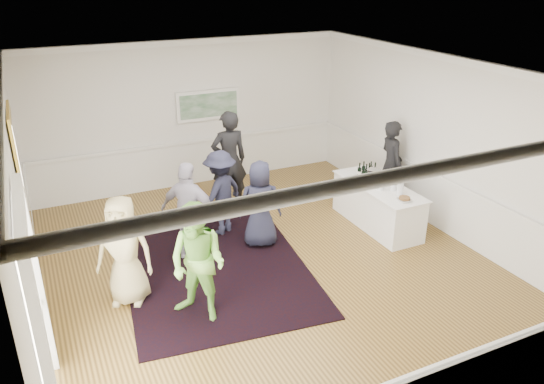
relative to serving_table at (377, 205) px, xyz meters
name	(u,v)px	position (x,y,z in m)	size (l,w,h in m)	color
floor	(268,264)	(-2.49, -0.44, -0.42)	(8.00, 8.00, 0.00)	olive
ceiling	(267,71)	(-2.49, -0.44, 2.78)	(7.00, 8.00, 0.02)	white
wall_left	(22,218)	(-5.99, -0.44, 1.18)	(0.02, 8.00, 3.20)	white
wall_right	(443,145)	(1.01, -0.44, 1.18)	(0.02, 8.00, 3.20)	white
wall_back	(191,114)	(-2.49, 3.56, 1.18)	(7.00, 0.02, 3.20)	white
wall_front	(449,319)	(-2.49, -4.44, 1.18)	(7.00, 0.02, 3.20)	white
wainscoting	(268,238)	(-2.49, -0.44, 0.08)	(7.00, 8.00, 1.00)	white
mirror	(20,170)	(-5.94, 0.86, 1.38)	(0.05, 1.25, 1.85)	gold
doorway	(38,308)	(-5.93, -2.34, 1.00)	(0.10, 1.78, 2.56)	white
landscape_painting	(209,105)	(-2.09, 3.50, 1.36)	(1.44, 0.06, 0.66)	white
area_rug	(217,269)	(-3.32, -0.23, -0.41)	(2.86, 3.75, 0.02)	black
serving_table	(377,205)	(0.00, 0.00, 0.00)	(0.78, 2.05, 0.83)	white
bartender	(391,165)	(0.71, 0.59, 0.50)	(0.67, 0.44, 1.83)	black
guest_tan	(124,251)	(-4.78, -0.49, 0.42)	(0.82, 0.53, 1.68)	#CBBA7E
guest_green	(198,263)	(-3.94, -1.31, 0.45)	(0.85, 0.66, 1.74)	#85CC51
guest_lilac	(189,212)	(-3.56, 0.32, 0.44)	(1.01, 0.42, 1.72)	#B1AABE
guest_dark_a	(220,193)	(-2.78, 0.99, 0.38)	(1.03, 0.59, 1.59)	#1F2034
guest_dark_b	(229,160)	(-2.21, 2.00, 0.59)	(0.73, 0.48, 2.02)	black
guest_navy	(260,204)	(-2.31, 0.26, 0.36)	(0.76, 0.50, 1.56)	#1F2034
wine_bottles	(367,170)	(0.01, 0.43, 0.57)	(0.37, 0.26, 0.31)	black
juice_pitchers	(388,184)	(-0.01, -0.26, 0.53)	(0.32, 0.59, 0.24)	#7DA63B
ice_bucket	(373,176)	(0.01, 0.21, 0.53)	(0.26, 0.26, 0.24)	silver
nut_bowl	(404,199)	(-0.04, -0.78, 0.45)	(0.24, 0.24, 0.08)	white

